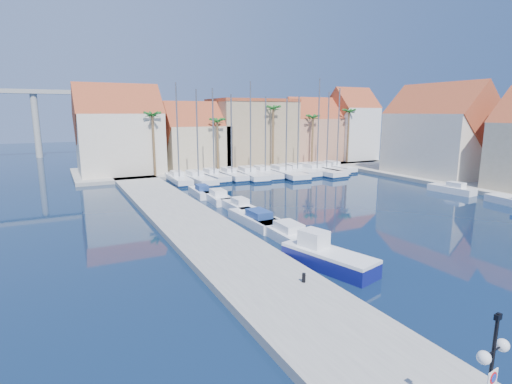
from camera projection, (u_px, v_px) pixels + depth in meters
ground at (404, 269)px, 25.19m from camera, size 260.00×260.00×0.00m
quay_west at (199, 229)px, 32.96m from camera, size 6.00×77.00×0.50m
shore_north at (237, 166)px, 71.55m from camera, size 54.00×16.00×0.50m
shore_east at (492, 186)px, 52.44m from camera, size 12.00×60.00×0.50m
lamp_post at (493, 361)px, 10.77m from camera, size 1.36×0.49×4.03m
bollard at (304, 278)px, 22.00m from camera, size 0.21×0.21×0.52m
fishing_boat at (326, 256)px, 25.33m from camera, size 3.68×6.63×2.20m
motorboat_west_0 at (285, 232)px, 31.28m from camera, size 2.24×6.78×1.40m
motorboat_west_1 at (256, 219)px, 35.11m from camera, size 2.38×6.75×1.40m
motorboat_west_2 at (238, 206)px, 39.93m from camera, size 1.80×5.42×1.40m
motorboat_west_3 at (217, 197)px, 44.32m from camera, size 2.29×6.20×1.40m
motorboat_west_4 at (201, 192)px, 47.10m from camera, size 2.02×5.50×1.40m
motorboat_east_1 at (452, 189)px, 48.81m from camera, size 2.32×5.65×1.40m
sailboat_0 at (178, 179)px, 55.46m from camera, size 2.45×8.22×13.59m
sailboat_1 at (197, 178)px, 55.89m from camera, size 2.98×9.70×12.75m
sailboat_2 at (213, 176)px, 58.07m from camera, size 2.64×8.21×13.01m
sailboat_3 at (231, 175)px, 59.06m from camera, size 2.24×8.45×12.23m
sailboat_4 at (249, 174)px, 59.80m from camera, size 3.49×10.32×14.05m
sailboat_5 at (264, 173)px, 60.97m from camera, size 3.02×9.28×11.99m
sailboat_6 at (284, 173)px, 61.51m from camera, size 3.94×11.77×11.97m
sailboat_7 at (295, 171)px, 63.36m from camera, size 3.24×10.36×12.08m
sailboat_8 at (314, 170)px, 63.86m from camera, size 4.21×12.27×14.82m
sailboat_9 at (324, 169)px, 65.16m from camera, size 2.61×9.85×12.84m
sailboat_10 at (335, 167)px, 66.98m from camera, size 2.71×8.61×13.50m
building_0 at (119, 134)px, 60.58m from camera, size 12.30×9.00×13.50m
building_1 at (195, 139)px, 66.14m from camera, size 10.30×8.00×11.00m
building_2 at (252, 132)px, 71.70m from camera, size 14.20×10.20×11.50m
building_3 at (310, 133)px, 76.22m from camera, size 10.30×8.00×12.00m
building_4 at (351, 126)px, 79.12m from camera, size 8.30×8.00×14.00m
building_6 at (438, 134)px, 59.08m from camera, size 9.00×14.30×13.50m
palm_0 at (152, 117)px, 57.48m from camera, size 2.60×2.60×10.15m
palm_1 at (217, 123)px, 62.10m from camera, size 2.60×2.60×9.15m
palm_2 at (273, 110)px, 66.16m from camera, size 2.60×2.60×11.15m
palm_3 at (313, 119)px, 69.98m from camera, size 2.60×2.60×9.65m
palm_4 at (349, 113)px, 73.34m from camera, size 2.60×2.60×10.65m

